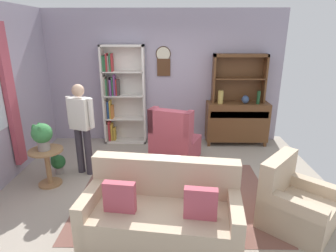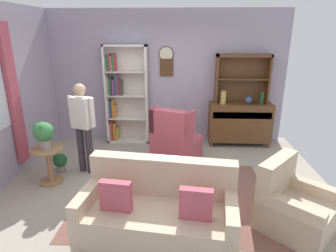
% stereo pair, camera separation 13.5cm
% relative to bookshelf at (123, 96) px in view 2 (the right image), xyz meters
% --- Properties ---
extents(ground_plane, '(5.40, 4.60, 0.02)m').
position_rel_bookshelf_xyz_m(ground_plane, '(0.95, -1.95, -1.05)').
color(ground_plane, '#9E9384').
extents(wall_back, '(5.00, 0.09, 2.80)m').
position_rel_bookshelf_xyz_m(wall_back, '(0.95, 0.18, 0.36)').
color(wall_back, '#A399AD').
rests_on(wall_back, ground_plane).
extents(area_rug, '(2.82, 2.14, 0.01)m').
position_rel_bookshelf_xyz_m(area_rug, '(1.15, -2.25, -1.04)').
color(area_rug, brown).
rests_on(area_rug, ground_plane).
extents(bookshelf, '(0.90, 0.30, 2.10)m').
position_rel_bookshelf_xyz_m(bookshelf, '(0.00, 0.00, 0.00)').
color(bookshelf, silver).
rests_on(bookshelf, ground_plane).
extents(sideboard, '(1.30, 0.45, 0.92)m').
position_rel_bookshelf_xyz_m(sideboard, '(2.51, -0.09, -0.53)').
color(sideboard, brown).
rests_on(sideboard, ground_plane).
extents(sideboard_hutch, '(1.10, 0.26, 1.00)m').
position_rel_bookshelf_xyz_m(sideboard_hutch, '(2.51, 0.02, 0.52)').
color(sideboard_hutch, brown).
rests_on(sideboard_hutch, sideboard).
extents(vase_tall, '(0.11, 0.11, 0.27)m').
position_rel_bookshelf_xyz_m(vase_tall, '(2.12, -0.17, 0.02)').
color(vase_tall, tan).
rests_on(vase_tall, sideboard).
extents(vase_round, '(0.15, 0.15, 0.17)m').
position_rel_bookshelf_xyz_m(vase_round, '(2.64, -0.15, -0.03)').
color(vase_round, '#33476B').
rests_on(vase_round, sideboard).
extents(bottle_wine, '(0.07, 0.07, 0.27)m').
position_rel_bookshelf_xyz_m(bottle_wine, '(2.90, -0.18, 0.02)').
color(bottle_wine, '#194223').
rests_on(bottle_wine, sideboard).
extents(couch_floral, '(1.89, 1.07, 0.90)m').
position_rel_bookshelf_xyz_m(couch_floral, '(1.00, -3.08, -0.73)').
color(couch_floral, '#C6AD8E').
rests_on(couch_floral, ground_plane).
extents(armchair_floral, '(1.08, 1.08, 0.88)m').
position_rel_bookshelf_xyz_m(armchair_floral, '(2.65, -2.87, -0.75)').
color(armchair_floral, '#C6AD8E').
rests_on(armchair_floral, ground_plane).
extents(wingback_chair, '(1.02, 1.03, 1.05)m').
position_rel_bookshelf_xyz_m(wingback_chair, '(1.15, -1.00, -0.66)').
color(wingback_chair, '#B74C5B').
rests_on(wingback_chair, ground_plane).
extents(plant_stand, '(0.52, 0.52, 0.60)m').
position_rel_bookshelf_xyz_m(plant_stand, '(-0.86, -1.90, -0.67)').
color(plant_stand, '#997047').
rests_on(plant_stand, ground_plane).
extents(potted_plant_large, '(0.31, 0.31, 0.43)m').
position_rel_bookshelf_xyz_m(potted_plant_large, '(-0.88, -1.91, -0.19)').
color(potted_plant_large, gray).
rests_on(potted_plant_large, plant_stand).
extents(potted_plant_small, '(0.24, 0.24, 0.34)m').
position_rel_bookshelf_xyz_m(potted_plant_small, '(-0.86, -1.53, -0.84)').
color(potted_plant_small, gray).
rests_on(potted_plant_small, ground_plane).
extents(person_reading, '(0.51, 0.31, 1.56)m').
position_rel_bookshelf_xyz_m(person_reading, '(-0.39, -1.50, -0.13)').
color(person_reading, '#38333D').
rests_on(person_reading, ground_plane).
extents(coffee_table, '(0.80, 0.50, 0.42)m').
position_rel_bookshelf_xyz_m(coffee_table, '(1.15, -2.13, -0.69)').
color(coffee_table, brown).
rests_on(coffee_table, ground_plane).
extents(book_stack, '(0.22, 0.16, 0.09)m').
position_rel_bookshelf_xyz_m(book_stack, '(1.14, -2.21, -0.57)').
color(book_stack, '#337247').
rests_on(book_stack, coffee_table).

